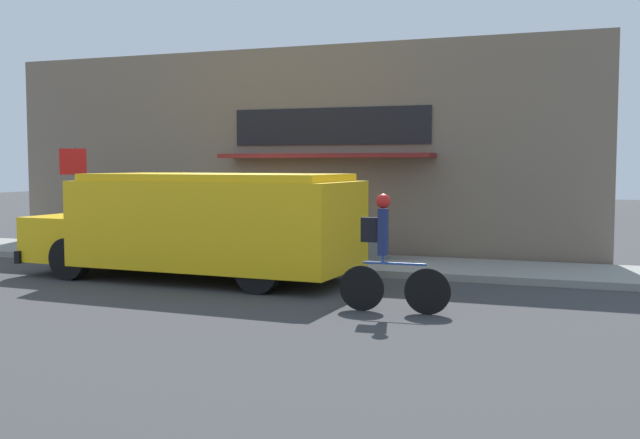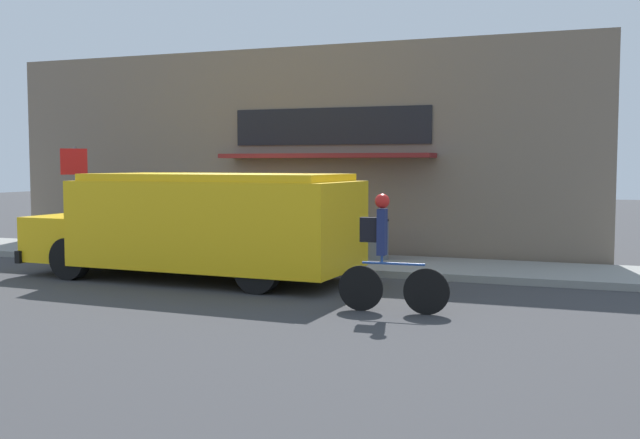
% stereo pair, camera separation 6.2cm
% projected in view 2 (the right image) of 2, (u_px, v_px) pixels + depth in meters
% --- Properties ---
extents(ground_plane, '(70.00, 70.00, 0.00)m').
position_uv_depth(ground_plane, '(230.00, 270.00, 15.35)').
color(ground_plane, '#38383A').
extents(sidewalk, '(28.00, 2.45, 0.14)m').
position_uv_depth(sidewalk, '(256.00, 259.00, 16.49)').
color(sidewalk, gray).
rests_on(sidewalk, ground_plane).
extents(storefront, '(14.77, 1.00, 4.88)m').
position_uv_depth(storefront, '(284.00, 152.00, 17.64)').
color(storefront, '#756656').
rests_on(storefront, ground_plane).
extents(school_bus, '(6.48, 2.92, 1.99)m').
position_uv_depth(school_bus, '(201.00, 223.00, 14.01)').
color(school_bus, yellow).
rests_on(school_bus, ground_plane).
extents(cyclist, '(1.65, 0.22, 1.74)m').
position_uv_depth(cyclist, '(385.00, 255.00, 10.88)').
color(cyclist, black).
rests_on(cyclist, ground_plane).
extents(stop_sign_post, '(0.45, 0.45, 2.43)m').
position_uv_depth(stop_sign_post, '(75.00, 181.00, 17.29)').
color(stop_sign_post, slate).
rests_on(stop_sign_post, sidewalk).
extents(trash_bin, '(0.60, 0.60, 0.85)m').
position_uv_depth(trash_bin, '(375.00, 239.00, 15.95)').
color(trash_bin, slate).
rests_on(trash_bin, sidewalk).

